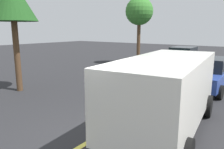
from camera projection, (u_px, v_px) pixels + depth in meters
ground_plane at (95, 138)px, 6.13m from camera, size 80.00×80.00×0.00m
lane_marking_centre at (146, 108)px, 8.49m from camera, size 28.00×0.16×0.01m
white_van at (166, 89)px, 6.46m from camera, size 5.39×2.71×2.20m
car_green_approaching at (182, 58)px, 16.82m from camera, size 4.51×2.14×1.71m
car_blue_near_curb at (208, 73)px, 11.19m from camera, size 4.53×2.11×1.60m
tree_left_verge at (12, 1)px, 10.10m from camera, size 2.24×2.24×5.39m
tree_right_verge at (139, 12)px, 18.46m from camera, size 2.35×2.35×5.72m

